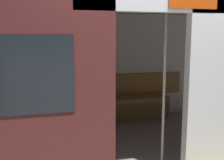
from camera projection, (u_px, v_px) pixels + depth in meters
train_car at (117, 49)px, 4.13m from camera, size 6.40×2.88×2.25m
bench_seat at (104, 105)px, 5.39m from camera, size 2.67×0.44×0.46m
person_seated at (91, 89)px, 5.23m from camera, size 0.55×0.70×1.18m
handbag at (69, 96)px, 5.25m from camera, size 0.26×0.15×0.17m
book at (112, 97)px, 5.48m from camera, size 0.21×0.26×0.03m
grab_pole_door at (111, 90)px, 3.26m from camera, size 0.04×0.04×2.11m
grab_pole_far at (164, 86)px, 3.51m from camera, size 0.04×0.04×2.11m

